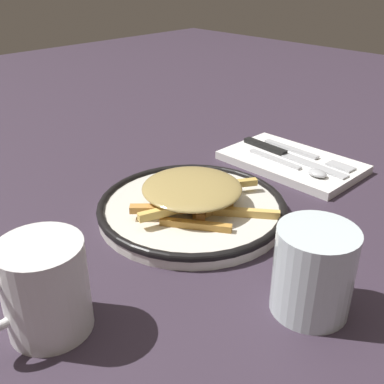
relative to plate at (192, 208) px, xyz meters
The scene contains 9 objects.
ground_plane 0.01m from the plate, ahead, with size 2.60×2.60×0.00m, color #362A39.
plate is the anchor object (origin of this frame).
fries_heap 0.03m from the plate, 106.88° to the left, with size 0.19×0.20×0.04m.
napkin 0.24m from the plate, behind, with size 0.14×0.22×0.01m, color white.
fork 0.27m from the plate, behind, with size 0.03×0.18×0.00m.
knife 0.24m from the plate, behind, with size 0.03×0.21×0.01m.
spoon 0.21m from the plate, behind, with size 0.02×0.15×0.01m.
water_glass 0.22m from the plate, 77.45° to the left, with size 0.08×0.08×0.09m, color silver.
coffee_mug 0.26m from the plate, 12.87° to the left, with size 0.11×0.08×0.09m.
Camera 1 is at (0.39, 0.39, 0.32)m, focal length 43.13 mm.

